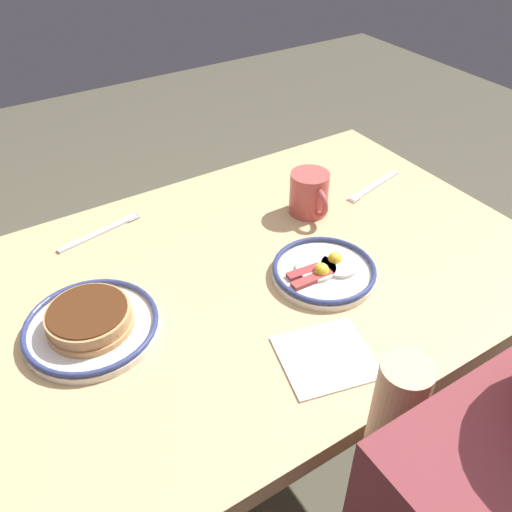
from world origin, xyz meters
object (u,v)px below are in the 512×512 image
(fork_near, at_px, (101,232))
(coffee_mug, at_px, (310,193))
(plate_center_pancakes, at_px, (324,271))
(fork_far, at_px, (374,186))
(paper_napkin, at_px, (326,357))
(plate_near_main, at_px, (91,324))

(fork_near, bearing_deg, coffee_mug, 157.97)
(plate_center_pancakes, bearing_deg, fork_far, -147.38)
(plate_center_pancakes, bearing_deg, fork_near, -49.14)
(paper_napkin, xyz_separation_m, fork_far, (-0.44, -0.37, 0.00))
(fork_near, xyz_separation_m, fork_far, (-0.63, 0.17, 0.00))
(coffee_mug, distance_m, paper_napkin, 0.44)
(paper_napkin, height_order, fork_near, fork_near)
(paper_napkin, bearing_deg, plate_center_pancakes, -126.89)
(plate_near_main, xyz_separation_m, fork_near, (-0.11, -0.27, -0.02))
(coffee_mug, xyz_separation_m, fork_near, (0.43, -0.17, -0.05))
(fork_far, bearing_deg, fork_near, -15.38)
(coffee_mug, distance_m, fork_near, 0.47)
(fork_near, height_order, fork_far, same)
(plate_near_main, xyz_separation_m, plate_center_pancakes, (-0.43, 0.10, -0.01))
(coffee_mug, xyz_separation_m, fork_far, (-0.20, -0.00, -0.05))
(fork_far, bearing_deg, plate_near_main, 7.74)
(plate_center_pancakes, relative_size, coffee_mug, 1.69)
(plate_near_main, distance_m, coffee_mug, 0.55)
(paper_napkin, relative_size, fork_far, 0.78)
(paper_napkin, bearing_deg, coffee_mug, -122.85)
(plate_near_main, distance_m, fork_far, 0.75)
(plate_near_main, distance_m, fork_near, 0.30)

